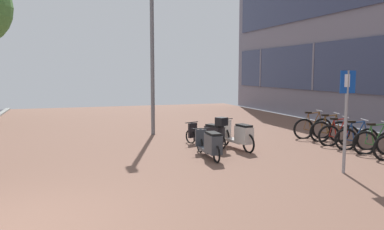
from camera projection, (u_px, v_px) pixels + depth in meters
The scene contains 11 objects.
ground at pixel (106, 223), 5.84m from camera, with size 21.00×40.00×0.13m.
bicycle_rack_01 at pixel (376, 143), 10.54m from camera, with size 1.24×0.58×0.94m.
bicycle_rack_02 at pixel (357, 139), 11.16m from camera, with size 1.26×0.54×0.93m.
bicycle_rack_03 at pixel (339, 135), 11.78m from camera, with size 1.24×0.53×0.94m.
bicycle_rack_04 at pixel (330, 131), 12.49m from camera, with size 1.30×0.53×0.98m.
bicycle_rack_05 at pixel (313, 128), 13.08m from camera, with size 1.38×0.47×1.01m.
scooter_near at pixel (239, 135), 11.20m from camera, with size 0.59×1.85×0.86m.
scooter_mid at pixel (211, 133), 11.52m from camera, with size 0.94×1.68×0.98m.
scooter_far at pixel (210, 144), 10.00m from camera, with size 0.52×1.82×0.76m.
parking_sign at pixel (346, 110), 8.47m from camera, with size 0.40×0.07×2.30m.
lamp_post at pixel (152, 50), 13.63m from camera, with size 0.20×0.52×5.49m.
Camera 1 is at (0.89, -5.74, 2.26)m, focal length 35.72 mm.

